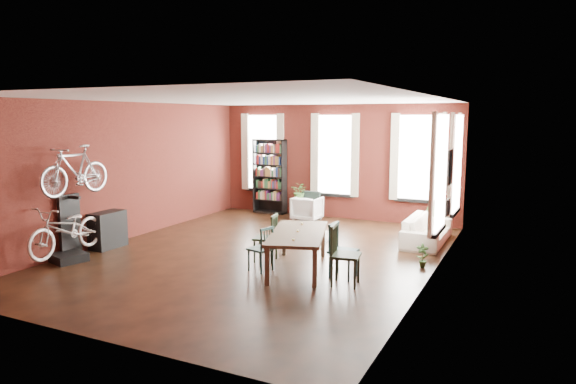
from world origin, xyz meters
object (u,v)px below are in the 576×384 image
Objects in this scene: dining_chair_b at (265,238)px; plant_stand at (300,210)px; white_armchair at (307,207)px; cream_sofa at (427,225)px; bookshelf at (270,176)px; bicycle_floor at (65,207)px; bike_trainer at (68,257)px; dining_chair_a at (261,249)px; dining_table at (298,251)px; dining_chair_d at (343,251)px; console_table at (108,230)px; dining_chair_c at (346,255)px.

dining_chair_b is 4.37m from plant_stand.
white_armchair is 0.35× the size of cream_sofa.
white_armchair is at bearing -21.30° from bookshelf.
bicycle_floor reaches higher than dining_chair_b.
white_armchair is 3.66m from cream_sofa.
dining_chair_b is 3.94m from bike_trainer.
dining_chair_a is at bearing 146.04° from cream_sofa.
bicycle_floor is at bearing 66.57° from white_armchair.
cream_sofa is at bearing 126.94° from dining_chair_b.
dining_chair_d is (0.93, -0.07, 0.12)m from dining_table.
console_table is 0.43× the size of bicycle_floor.
dining_chair_d is 1.64× the size of bike_trainer.
console_table is 1.54× the size of plant_stand.
dining_chair_d is at bearing 11.04° from bicycle_floor.
bike_trainer is (-5.44, -1.04, -0.44)m from dining_chair_c.
cream_sofa is at bearing -11.67° from dining_chair_d.
plant_stand is (-2.00, 4.47, -0.10)m from dining_table.
bicycle_floor is at bearing 92.23° from dining_chair_c.
bike_trainer is at bearing 139.53° from bicycle_floor.
dining_chair_d is 1.21× the size of console_table.
cream_sofa is 4.01× the size of plant_stand.
dining_chair_d is 5.41m from plant_stand.
cream_sofa is 7.72m from bicycle_floor.
dining_table is 4.62m from white_armchair.
dining_chair_b is 1.59× the size of bike_trainer.
dining_chair_d is at bearing -22.27° from dining_table.
dining_chair_a reaches higher than dining_table.
dining_table reaches higher than bike_trainer.
white_armchair is at bearing 93.66° from dining_table.
dining_chair_b is 2.06m from dining_chair_c.
bicycle_floor is (-5.23, -1.45, 0.62)m from dining_chair_d.
dining_chair_a is 1.71m from dining_chair_c.
dining_chair_b reaches higher than white_armchair.
dining_chair_b is at bearing -63.19° from bookshelf.
bicycle_floor is (-3.71, -1.16, 0.68)m from dining_chair_a.
cream_sofa is (2.38, 3.54, -0.01)m from dining_chair_a.
dining_table is 4.60m from bike_trainer.
bookshelf is (-2.33, 4.62, 0.63)m from dining_chair_b.
dining_table is 2.65× the size of console_table.
dining_chair_d reaches higher than white_armchair.
dining_chair_c is 5.54m from bicycle_floor.
dining_chair_c is 0.47× the size of bookshelf.
dining_chair_b is 0.97× the size of dining_chair_d.
cream_sofa is (4.95, -1.70, -0.69)m from bookshelf.
dining_chair_a is at bearing -73.79° from plant_stand.
white_armchair is 6.38m from bike_trainer.
cream_sofa reaches higher than dining_table.
bookshelf is (-3.16, 4.88, 0.74)m from dining_table.
dining_table is 0.70m from dining_chair_a.
bookshelf reaches higher than dining_chair_b.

